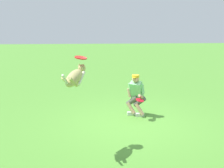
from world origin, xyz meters
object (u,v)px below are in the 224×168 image
object	(u,v)px
dog	(75,77)
frisbee_flying	(81,58)
person	(136,94)
frisbee_held	(140,100)

from	to	relation	value
dog	frisbee_flying	world-z (taller)	frisbee_flying
person	frisbee_held	distance (m)	0.40
frisbee_flying	frisbee_held	distance (m)	2.70
frisbee_flying	frisbee_held	bearing A→B (deg)	-135.04
person	dog	world-z (taller)	dog
dog	frisbee_flying	xyz separation A→B (m)	(-0.12, -0.31, 0.36)
frisbee_held	person	bearing A→B (deg)	-82.41
person	frisbee_held	bearing A→B (deg)	38.35
frisbee_flying	dog	bearing A→B (deg)	69.45
frisbee_flying	frisbee_held	size ratio (longest dim) A/B	1.10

